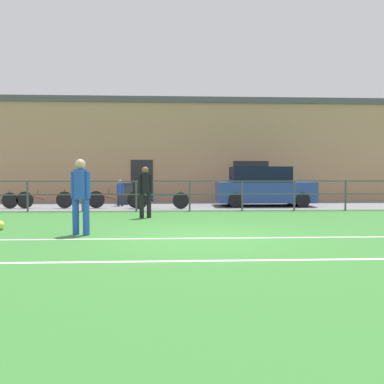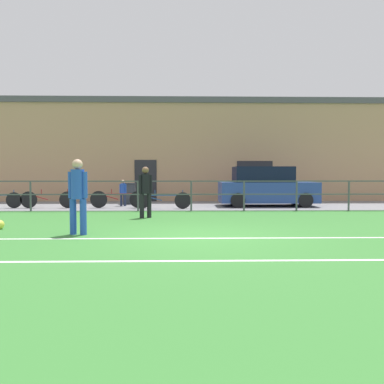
# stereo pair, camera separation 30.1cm
# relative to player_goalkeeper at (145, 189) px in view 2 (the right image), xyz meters

# --- Properties ---
(ground) EXTENTS (60.00, 44.00, 0.04)m
(ground) POSITION_rel_player_goalkeeper_xyz_m (1.51, -3.78, -0.95)
(ground) COLOR #387A33
(field_line_touchline) EXTENTS (36.00, 0.11, 0.00)m
(field_line_touchline) POSITION_rel_player_goalkeeper_xyz_m (1.51, -4.00, -0.92)
(field_line_touchline) COLOR white
(field_line_touchline) RESTS_ON ground
(field_line_hash) EXTENTS (36.00, 0.11, 0.00)m
(field_line_hash) POSITION_rel_player_goalkeeper_xyz_m (1.51, -6.20, -0.92)
(field_line_hash) COLOR white
(field_line_hash) RESTS_ON ground
(pavement_strip) EXTENTS (48.00, 5.00, 0.02)m
(pavement_strip) POSITION_rel_player_goalkeeper_xyz_m (1.51, 4.72, -0.92)
(pavement_strip) COLOR slate
(pavement_strip) RESTS_ON ground
(perimeter_fence) EXTENTS (36.07, 0.07, 1.15)m
(perimeter_fence) POSITION_rel_player_goalkeeper_xyz_m (1.51, 2.22, -0.18)
(perimeter_fence) COLOR #474C51
(perimeter_fence) RESTS_ON ground
(clubhouse_facade) EXTENTS (28.00, 2.56, 5.26)m
(clubhouse_facade) POSITION_rel_player_goalkeeper_xyz_m (1.51, 8.42, 1.71)
(clubhouse_facade) COLOR tan
(clubhouse_facade) RESTS_ON ground
(player_goalkeeper) EXTENTS (0.42, 0.29, 1.63)m
(player_goalkeeper) POSITION_rel_player_goalkeeper_xyz_m (0.00, 0.00, 0.00)
(player_goalkeeper) COLOR black
(player_goalkeeper) RESTS_ON ground
(player_winger) EXTENTS (0.47, 0.31, 1.74)m
(player_winger) POSITION_rel_player_goalkeeper_xyz_m (-1.23, -3.41, 0.06)
(player_winger) COLOR blue
(player_winger) RESTS_ON ground
(spectator_child) EXTENTS (0.31, 0.20, 1.13)m
(spectator_child) POSITION_rel_player_goalkeeper_xyz_m (-1.39, 4.36, -0.27)
(spectator_child) COLOR #232D4C
(spectator_child) RESTS_ON pavement_strip
(parked_car_red) EXTENTS (4.09, 1.91, 1.69)m
(parked_car_red) POSITION_rel_player_goalkeeper_xyz_m (4.77, 4.26, -0.11)
(parked_car_red) COLOR #28428E
(parked_car_red) RESTS_ON pavement_strip
(bicycle_parked_0) EXTENTS (2.24, 0.04, 0.77)m
(bicycle_parked_0) POSITION_rel_player_goalkeeper_xyz_m (-4.26, 3.42, -0.56)
(bicycle_parked_0) COLOR black
(bicycle_parked_0) RESTS_ON pavement_strip
(bicycle_parked_1) EXTENTS (2.28, 0.04, 0.75)m
(bicycle_parked_1) POSITION_rel_player_goalkeeper_xyz_m (0.37, 2.98, -0.57)
(bicycle_parked_1) COLOR black
(bicycle_parked_1) RESTS_ON pavement_strip
(bicycle_parked_2) EXTENTS (2.28, 0.04, 0.78)m
(bicycle_parked_2) POSITION_rel_player_goalkeeper_xyz_m (-1.43, 3.42, -0.55)
(bicycle_parked_2) COLOR black
(bicycle_parked_2) RESTS_ON pavement_strip
(trash_bin_0) EXTENTS (0.57, 0.49, 0.97)m
(trash_bin_0) POSITION_rel_player_goalkeeper_xyz_m (-1.25, 5.42, -0.42)
(trash_bin_0) COLOR #33383D
(trash_bin_0) RESTS_ON pavement_strip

